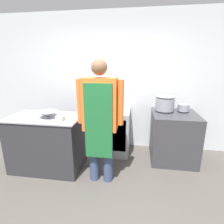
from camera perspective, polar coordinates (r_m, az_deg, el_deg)
name	(u,v)px	position (r m, az deg, el deg)	size (l,w,h in m)	color
ground_plane	(90,217)	(2.39, -7.32, -30.91)	(14.00, 14.00, 0.00)	#4C4742
wall_back	(114,83)	(3.61, 0.54, 9.54)	(8.00, 0.05, 2.70)	silver
prep_counter	(48,142)	(3.15, -20.30, -9.31)	(1.19, 0.70, 0.91)	#2D2D33
stove	(173,137)	(3.41, 19.36, -7.60)	(0.78, 0.79, 0.90)	#38383D
fridge_unit	(113,132)	(3.47, 0.45, -6.40)	(0.63, 0.63, 0.86)	#93999E
person_cook	(100,116)	(2.43, -3.92, -1.35)	(0.65, 0.24, 1.79)	#38476B
mixing_bowl	(48,114)	(2.93, -20.06, -0.73)	(0.31, 0.31, 0.09)	gray
plastic_tub	(60,118)	(2.72, -16.55, -1.89)	(0.11, 0.11, 0.07)	silver
stock_pot	(165,103)	(3.33, 16.90, 2.92)	(0.34, 0.34, 0.28)	gray
sauce_pot	(183,108)	(3.41, 22.28, 1.34)	(0.20, 0.20, 0.13)	gray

